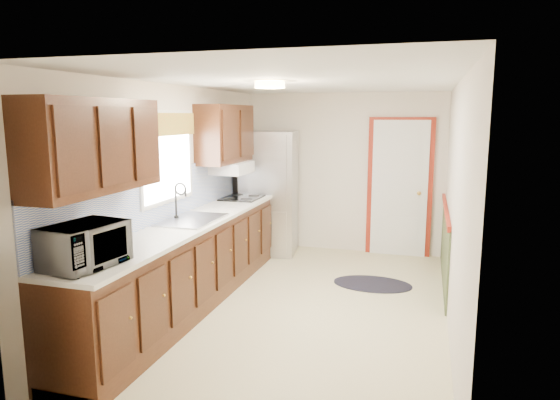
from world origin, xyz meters
The scene contains 8 objects.
room_shell centered at (0.00, 0.00, 1.20)m, with size 3.20×5.20×2.52m.
kitchen_run centered at (-1.24, -0.29, 0.81)m, with size 0.63×4.00×2.20m.
back_wall_trim centered at (0.99, 2.21, 0.89)m, with size 1.12×2.30×2.08m.
ceiling_fixture centered at (-0.30, -0.20, 2.36)m, with size 0.30×0.30×0.06m, color #FFD88C.
microwave centered at (-1.20, -1.95, 1.14)m, with size 0.59×0.33×0.40m, color white.
refrigerator centered at (-1.02, 2.05, 0.92)m, with size 0.85×0.81×1.83m.
rug centered at (0.65, 0.98, 0.01)m, with size 0.96×0.62×0.01m, color black.
cooktop centered at (-1.19, 1.31, 0.95)m, with size 0.49×0.59×0.02m, color black.
Camera 1 is at (1.23, -5.00, 2.06)m, focal length 32.00 mm.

